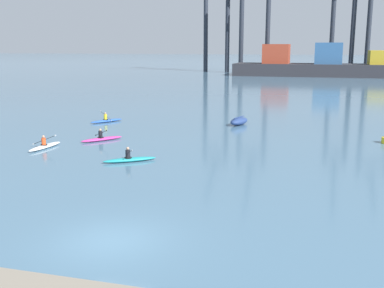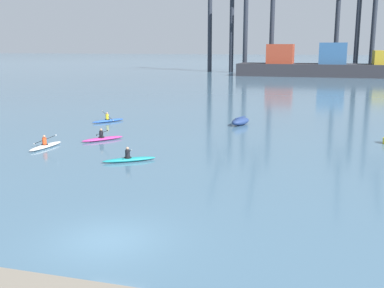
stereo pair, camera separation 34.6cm
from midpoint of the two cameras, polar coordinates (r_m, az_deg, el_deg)
ground_plane at (r=18.14m, az=-10.31°, el=-11.50°), size 800.00×800.00×0.00m
container_barge at (r=118.28m, az=15.93°, el=9.20°), size 44.69×10.11×7.94m
gantry_crane_west at (r=134.20m, az=2.93°, el=16.45°), size 7.42×17.06×35.23m
gantry_crane_west_mid at (r=125.76m, az=7.61°, el=16.39°), size 8.06×16.21×36.38m
gantry_crane_east_mid at (r=131.24m, az=18.00°, el=15.71°), size 6.33×17.49×37.01m
capsized_dinghy at (r=43.27m, az=5.53°, el=2.78°), size 1.86×2.81×0.76m
kayak_white at (r=34.89m, az=-17.79°, el=-0.22°), size 2.16×3.44×1.08m
kayak_blue at (r=45.48m, az=-10.61°, el=2.85°), size 2.39×3.16×1.04m
kayak_magenta at (r=36.58m, az=-11.22°, el=0.66°), size 2.59×3.03×1.02m
kayak_teal at (r=29.67m, az=-7.97°, el=-1.83°), size 3.13×2.44×1.02m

